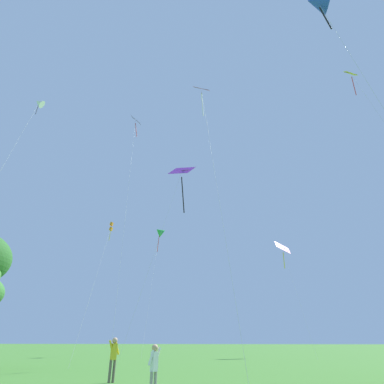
{
  "coord_description": "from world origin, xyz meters",
  "views": [
    {
      "loc": [
        2.07,
        -4.49,
        1.63
      ],
      "look_at": [
        -2.17,
        24.54,
        15.99
      ],
      "focal_mm": 28.55,
      "sensor_mm": 36.0,
      "label": 1
    }
  ],
  "objects_px": {
    "kite_blue_delta": "(318,1)",
    "kite_white_distant": "(39,103)",
    "kite_purple_streamer": "(182,180)",
    "kite_red_high": "(202,97)",
    "person_with_spool": "(113,355)",
    "kite_green_small": "(159,232)",
    "person_in_blue_jacket": "(154,366)",
    "kite_pink_low": "(283,252)",
    "kite_yellow_diamond": "(356,84)",
    "kite_black_large": "(135,127)",
    "kite_orange_box": "(111,228)"
  },
  "relations": [
    {
      "from": "kite_purple_streamer",
      "to": "kite_red_high",
      "type": "bearing_deg",
      "value": -60.65
    },
    {
      "from": "kite_yellow_diamond",
      "to": "kite_orange_box",
      "type": "xyz_separation_m",
      "value": [
        -25.6,
        4.16,
        -12.37
      ]
    },
    {
      "from": "kite_blue_delta",
      "to": "kite_white_distant",
      "type": "distance_m",
      "value": 28.57
    },
    {
      "from": "kite_pink_low",
      "to": "kite_white_distant",
      "type": "height_order",
      "value": "kite_white_distant"
    },
    {
      "from": "kite_yellow_diamond",
      "to": "person_with_spool",
      "type": "relative_size",
      "value": 15.24
    },
    {
      "from": "kite_red_high",
      "to": "kite_orange_box",
      "type": "distance_m",
      "value": 16.18
    },
    {
      "from": "kite_pink_low",
      "to": "kite_orange_box",
      "type": "bearing_deg",
      "value": -142.77
    },
    {
      "from": "kite_black_large",
      "to": "kite_yellow_diamond",
      "type": "bearing_deg",
      "value": -15.71
    },
    {
      "from": "kite_yellow_diamond",
      "to": "person_in_blue_jacket",
      "type": "distance_m",
      "value": 31.42
    },
    {
      "from": "kite_blue_delta",
      "to": "person_in_blue_jacket",
      "type": "height_order",
      "value": "kite_blue_delta"
    },
    {
      "from": "kite_red_high",
      "to": "person_in_blue_jacket",
      "type": "bearing_deg",
      "value": -93.25
    },
    {
      "from": "kite_green_small",
      "to": "kite_red_high",
      "type": "xyz_separation_m",
      "value": [
        9.66,
        -23.35,
        5.08
      ]
    },
    {
      "from": "kite_black_large",
      "to": "kite_white_distant",
      "type": "bearing_deg",
      "value": -132.94
    },
    {
      "from": "person_with_spool",
      "to": "kite_green_small",
      "type": "bearing_deg",
      "value": 101.41
    },
    {
      "from": "kite_blue_delta",
      "to": "kite_red_high",
      "type": "xyz_separation_m",
      "value": [
        -9.33,
        6.75,
        -1.64
      ]
    },
    {
      "from": "kite_blue_delta",
      "to": "person_in_blue_jacket",
      "type": "xyz_separation_m",
      "value": [
        -9.95,
        -4.21,
        -23.1
      ]
    },
    {
      "from": "person_in_blue_jacket",
      "to": "kite_blue_delta",
      "type": "bearing_deg",
      "value": 22.92
    },
    {
      "from": "kite_pink_low",
      "to": "kite_yellow_diamond",
      "type": "distance_m",
      "value": 23.02
    },
    {
      "from": "person_in_blue_jacket",
      "to": "kite_purple_streamer",
      "type": "bearing_deg",
      "value": 97.74
    },
    {
      "from": "kite_pink_low",
      "to": "person_in_blue_jacket",
      "type": "height_order",
      "value": "kite_pink_low"
    },
    {
      "from": "kite_blue_delta",
      "to": "kite_orange_box",
      "type": "bearing_deg",
      "value": 145.77
    },
    {
      "from": "kite_orange_box",
      "to": "person_in_blue_jacket",
      "type": "bearing_deg",
      "value": -60.76
    },
    {
      "from": "kite_black_large",
      "to": "kite_red_high",
      "type": "relative_size",
      "value": 1.23
    },
    {
      "from": "kite_pink_low",
      "to": "person_with_spool",
      "type": "bearing_deg",
      "value": -113.29
    },
    {
      "from": "kite_white_distant",
      "to": "kite_pink_low",
      "type": "bearing_deg",
      "value": 37.09
    },
    {
      "from": "kite_green_small",
      "to": "person_in_blue_jacket",
      "type": "distance_m",
      "value": 39.08
    },
    {
      "from": "kite_pink_low",
      "to": "kite_red_high",
      "type": "height_order",
      "value": "kite_red_high"
    },
    {
      "from": "kite_blue_delta",
      "to": "kite_orange_box",
      "type": "distance_m",
      "value": 26.8
    },
    {
      "from": "kite_yellow_diamond",
      "to": "person_with_spool",
      "type": "xyz_separation_m",
      "value": [
        -18.57,
        -9.68,
        -23.47
      ]
    },
    {
      "from": "kite_white_distant",
      "to": "kite_black_large",
      "type": "height_order",
      "value": "kite_black_large"
    },
    {
      "from": "kite_orange_box",
      "to": "person_in_blue_jacket",
      "type": "xyz_separation_m",
      "value": [
        9.92,
        -17.73,
        -11.24
      ]
    },
    {
      "from": "kite_white_distant",
      "to": "person_in_blue_jacket",
      "type": "xyz_separation_m",
      "value": [
        17.49,
        -12.08,
        -24.12
      ]
    },
    {
      "from": "kite_pink_low",
      "to": "kite_blue_delta",
      "type": "relative_size",
      "value": 0.58
    },
    {
      "from": "kite_orange_box",
      "to": "person_with_spool",
      "type": "relative_size",
      "value": 7.27
    },
    {
      "from": "person_with_spool",
      "to": "kite_red_high",
      "type": "bearing_deg",
      "value": 63.52
    },
    {
      "from": "kite_pink_low",
      "to": "kite_red_high",
      "type": "relative_size",
      "value": 0.6
    },
    {
      "from": "kite_pink_low",
      "to": "kite_white_distant",
      "type": "relative_size",
      "value": 0.56
    },
    {
      "from": "kite_black_large",
      "to": "kite_yellow_diamond",
      "type": "distance_m",
      "value": 26.34
    },
    {
      "from": "person_in_blue_jacket",
      "to": "person_with_spool",
      "type": "height_order",
      "value": "person_with_spool"
    },
    {
      "from": "kite_black_large",
      "to": "kite_red_high",
      "type": "bearing_deg",
      "value": -43.73
    },
    {
      "from": "kite_pink_low",
      "to": "kite_green_small",
      "type": "xyz_separation_m",
      "value": [
        -18.41,
        1.91,
        4.44
      ]
    },
    {
      "from": "kite_orange_box",
      "to": "person_in_blue_jacket",
      "type": "relative_size",
      "value": 8.41
    },
    {
      "from": "kite_green_small",
      "to": "kite_orange_box",
      "type": "height_order",
      "value": "kite_green_small"
    },
    {
      "from": "kite_green_small",
      "to": "kite_yellow_diamond",
      "type": "distance_m",
      "value": 33.06
    },
    {
      "from": "kite_purple_streamer",
      "to": "person_in_blue_jacket",
      "type": "distance_m",
      "value": 22.21
    },
    {
      "from": "kite_pink_low",
      "to": "kite_yellow_diamond",
      "type": "bearing_deg",
      "value": -71.5
    },
    {
      "from": "kite_blue_delta",
      "to": "kite_red_high",
      "type": "distance_m",
      "value": 11.63
    },
    {
      "from": "kite_blue_delta",
      "to": "kite_black_large",
      "type": "relative_size",
      "value": 0.84
    },
    {
      "from": "kite_blue_delta",
      "to": "kite_purple_streamer",
      "type": "bearing_deg",
      "value": 136.0
    },
    {
      "from": "kite_pink_low",
      "to": "kite_purple_streamer",
      "type": "relative_size",
      "value": 0.79
    }
  ]
}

